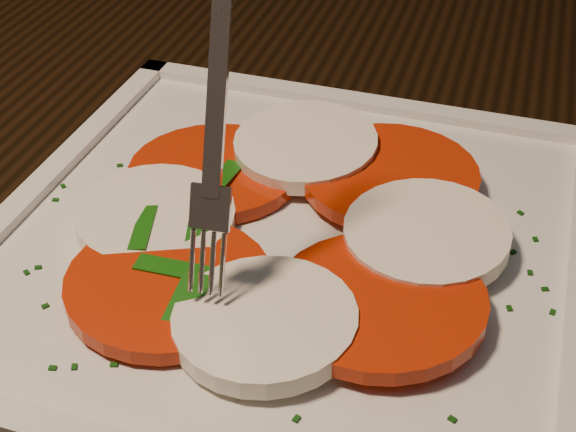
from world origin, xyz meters
The scene contains 5 objects.
table centered at (-0.11, -0.15, 0.65)m, with size 1.25×0.88×0.75m.
chair centered at (-0.11, 0.62, 0.53)m, with size 0.55×0.55×0.93m.
plate centered at (-0.02, -0.20, 0.76)m, with size 0.32×0.32×0.01m, color white.
caprese_salad centered at (-0.02, -0.20, 0.77)m, with size 0.28×0.24×0.02m.
fork centered at (-0.04, -0.23, 0.86)m, with size 0.03×0.07×0.16m, color white, non-canonical shape.
Camera 1 is at (0.05, -0.53, 1.04)m, focal length 50.00 mm.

